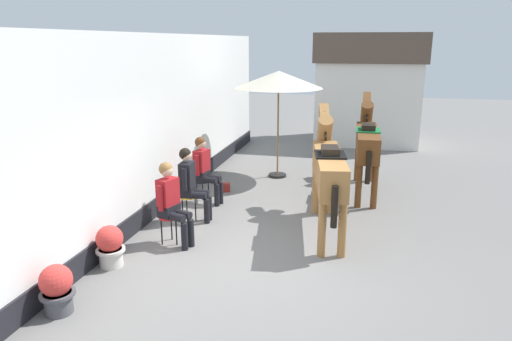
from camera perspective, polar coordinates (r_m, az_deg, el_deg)
ground_plane at (r=10.24m, az=4.55°, el=-3.20°), size 40.00×40.00×0.00m
pub_facade_wall at (r=9.20m, az=-12.70°, el=4.24°), size 0.34×14.00×3.40m
distant_cottage at (r=16.01m, az=13.42°, el=9.76°), size 3.40×2.60×3.50m
seated_visitor_near at (r=7.78m, az=-10.21°, el=-3.47°), size 0.61×0.48×1.39m
seated_visitor_middle at (r=8.75m, az=-7.91°, el=-1.24°), size 0.61×0.49×1.39m
seated_visitor_far at (r=9.69m, az=-6.24°, el=0.46°), size 0.61×0.48×1.39m
saddled_horse_near at (r=8.23m, az=8.73°, el=0.43°), size 0.80×2.98×2.06m
saddled_horse_far at (r=10.57m, az=13.27°, el=3.52°), size 0.54×3.00×2.06m
flower_planter_near at (r=6.43m, az=-22.94°, el=-12.98°), size 0.43×0.43×0.64m
flower_planter_far at (r=7.40m, az=-17.22°, el=-8.63°), size 0.43×0.43×0.64m
cafe_parasol at (r=11.33m, az=2.74°, el=10.84°), size 2.10×2.10×2.58m
satchel_bag at (r=10.55m, az=-3.96°, el=-2.06°), size 0.30×0.25×0.20m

